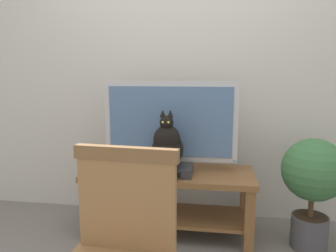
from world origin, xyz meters
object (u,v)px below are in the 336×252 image
object	(u,v)px
tv_stand	(169,190)
wooden_chair	(117,247)
book_stack	(111,165)
potted_plant	(313,180)
media_box	(168,170)
tv	(170,124)
cat	(167,145)

from	to	relation	value
tv_stand	wooden_chair	distance (m)	1.20
book_stack	potted_plant	xyz separation A→B (m)	(1.49, -0.05, -0.03)
media_box	wooden_chair	world-z (taller)	wooden_chair
tv_stand	tv	size ratio (longest dim) A/B	1.26
tv_stand	wooden_chair	bearing A→B (deg)	-92.04
wooden_chair	book_stack	world-z (taller)	wooden_chair
tv	book_stack	world-z (taller)	tv
tv_stand	wooden_chair	xyz separation A→B (m)	(-0.04, -1.19, 0.18)
tv_stand	tv	world-z (taller)	tv
book_stack	tv	bearing A→B (deg)	9.76
tv_stand	potted_plant	xyz separation A→B (m)	(1.04, -0.06, 0.15)
tv_stand	potted_plant	size ratio (longest dim) A/B	1.61
media_box	book_stack	bearing A→B (deg)	172.64
wooden_chair	book_stack	bearing A→B (deg)	109.38
cat	book_stack	xyz separation A→B (m)	(-0.46, 0.07, -0.19)
tv	book_stack	xyz separation A→B (m)	(-0.46, -0.08, -0.33)
potted_plant	cat	bearing A→B (deg)	-178.71
tv_stand	book_stack	xyz separation A→B (m)	(-0.46, -0.01, 0.18)
tv	book_stack	size ratio (longest dim) A/B	4.70
cat	tv	bearing A→B (deg)	90.66
cat	book_stack	size ratio (longest dim) A/B	1.94
tv	potted_plant	world-z (taller)	tv
potted_plant	book_stack	bearing A→B (deg)	178.07
tv	potted_plant	xyz separation A→B (m)	(1.04, -0.13, -0.36)
media_box	tv_stand	bearing A→B (deg)	90.47
wooden_chair	tv_stand	bearing A→B (deg)	87.96
tv_stand	tv	distance (m)	0.51
tv_stand	book_stack	world-z (taller)	book_stack
tv	cat	xyz separation A→B (m)	(0.00, -0.15, -0.14)
book_stack	potted_plant	bearing A→B (deg)	-1.93
media_box	book_stack	distance (m)	0.46
tv_stand	potted_plant	world-z (taller)	potted_plant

